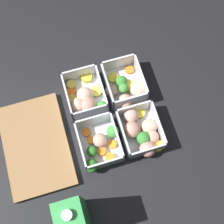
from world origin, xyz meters
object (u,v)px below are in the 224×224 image
Objects in this scene: container_near_right at (126,88)px; container_far_right at (85,98)px; container_near_left at (141,132)px; juice_carton at (73,215)px; container_far_left at (99,145)px.

container_near_right and container_far_right have the same top height.
juice_carton reaches higher than container_near_left.
container_far_right is at bearing 88.06° from container_near_right.
container_far_left is (-0.15, 0.12, -0.00)m from container_near_right.
container_near_left is 1.06× the size of container_near_right.
container_near_left is at bearing -54.73° from juice_carton.
container_near_right is 0.13m from container_far_right.
container_far_left is at bearing -34.08° from juice_carton.
juice_carton reaches higher than container_far_right.
container_near_right is at bearing -37.22° from juice_carton.
container_near_right is 1.08× the size of container_far_left.
container_far_right is 0.74× the size of juice_carton.
container_far_left is at bearing -178.75° from container_far_right.
juice_carton is (-0.17, 0.24, 0.07)m from container_near_left.
container_near_right is at bearing -40.48° from container_far_left.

